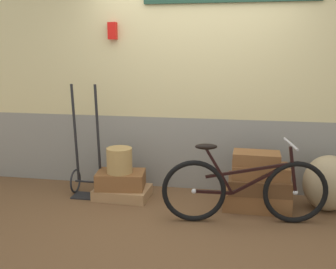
{
  "coord_description": "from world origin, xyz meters",
  "views": [
    {
      "loc": [
        0.49,
        -3.84,
        1.73
      ],
      "look_at": [
        -0.23,
        0.18,
        0.82
      ],
      "focal_mm": 41.01,
      "sensor_mm": 36.0,
      "label": 1
    }
  ],
  "objects": [
    {
      "name": "suitcase_0",
      "position": [
        -0.8,
        0.3,
        0.06
      ],
      "size": [
        0.65,
        0.45,
        0.12
      ],
      "primitive_type": "cube",
      "rotation": [
        0.0,
        0.0,
        -0.04
      ],
      "color": "#9E754C",
      "rests_on": "ground"
    },
    {
      "name": "suitcase_5",
      "position": [
        0.73,
        0.26,
        0.58
      ],
      "size": [
        0.51,
        0.31,
        0.14
      ],
      "primitive_type": "cube",
      "rotation": [
        0.0,
        0.0,
        -0.04
      ],
      "color": "brown",
      "rests_on": "suitcase_4"
    },
    {
      "name": "suitcase_3",
      "position": [
        0.77,
        0.25,
        0.28
      ],
      "size": [
        0.67,
        0.39,
        0.16
      ],
      "primitive_type": "cube",
      "rotation": [
        0.0,
        0.0,
        0.01
      ],
      "color": "brown",
      "rests_on": "suitcase_2"
    },
    {
      "name": "station_building",
      "position": [
        0.02,
        0.85,
        1.55
      ],
      "size": [
        7.19,
        0.74,
        3.09
      ],
      "color": "gray",
      "rests_on": "ground"
    },
    {
      "name": "suitcase_4",
      "position": [
        0.78,
        0.26,
        0.43
      ],
      "size": [
        0.61,
        0.33,
        0.14
      ],
      "primitive_type": "cube",
      "rotation": [
        0.0,
        0.0,
        0.02
      ],
      "color": "brown",
      "rests_on": "suitcase_3"
    },
    {
      "name": "luggage_trolley",
      "position": [
        -1.25,
        0.35,
        0.31
      ],
      "size": [
        0.37,
        0.37,
        1.34
      ],
      "color": "black",
      "rests_on": "ground"
    },
    {
      "name": "ground",
      "position": [
        0.0,
        0.0,
        -0.03
      ],
      "size": [
        9.19,
        5.2,
        0.06
      ],
      "primitive_type": "cube",
      "color": "brown"
    },
    {
      "name": "suitcase_2",
      "position": [
        0.75,
        0.26,
        0.1
      ],
      "size": [
        0.73,
        0.4,
        0.2
      ],
      "primitive_type": "cube",
      "rotation": [
        0.0,
        0.0,
        -0.01
      ],
      "color": "brown",
      "rests_on": "ground"
    },
    {
      "name": "wicker_basket",
      "position": [
        -0.82,
        0.28,
        0.47
      ],
      "size": [
        0.3,
        0.3,
        0.29
      ],
      "primitive_type": "cylinder",
      "color": "#A8844C",
      "rests_on": "suitcase_1"
    },
    {
      "name": "burlap_sack",
      "position": [
        1.51,
        0.35,
        0.31
      ],
      "size": [
        0.53,
        0.45,
        0.62
      ],
      "primitive_type": "ellipsoid",
      "color": "#9E8966",
      "rests_on": "ground"
    },
    {
      "name": "suitcase_1",
      "position": [
        -0.82,
        0.3,
        0.22
      ],
      "size": [
        0.59,
        0.42,
        0.2
      ],
      "primitive_type": "cube",
      "rotation": [
        0.0,
        0.0,
        0.12
      ],
      "color": "brown",
      "rests_on": "suitcase_0"
    },
    {
      "name": "bicycle",
      "position": [
        0.6,
        -0.12,
        0.35
      ],
      "size": [
        1.66,
        0.46,
        0.84
      ],
      "color": "black",
      "rests_on": "ground"
    }
  ]
}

